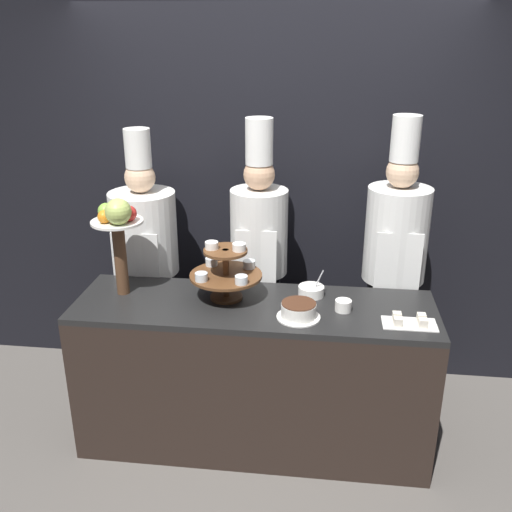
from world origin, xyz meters
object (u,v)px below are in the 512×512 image
(tiered_stand, at_px, (226,271))
(cake_square_tray, at_px, (410,321))
(fruit_pedestal, at_px, (118,225))
(chef_left, at_px, (146,258))
(chef_center_right, at_px, (394,260))
(cup_white, at_px, (343,305))
(cake_round, at_px, (299,311))
(chef_center_left, at_px, (259,256))
(serving_bowl_far, at_px, (311,291))

(tiered_stand, relative_size, cake_square_tray, 1.47)
(fruit_pedestal, height_order, cake_square_tray, fruit_pedestal)
(tiered_stand, xyz_separation_m, chef_left, (-0.60, 0.44, -0.13))
(chef_center_right, bearing_deg, cake_square_tray, -88.06)
(cup_white, xyz_separation_m, cake_square_tray, (0.34, -0.12, -0.01))
(cup_white, distance_m, cake_square_tray, 0.36)
(fruit_pedestal, distance_m, chef_center_right, 1.66)
(cup_white, bearing_deg, chef_left, 157.62)
(cake_square_tray, bearing_deg, chef_left, 158.28)
(fruit_pedestal, bearing_deg, chef_center_right, 16.33)
(cake_round, relative_size, chef_left, 0.13)
(tiered_stand, bearing_deg, fruit_pedestal, -178.07)
(tiered_stand, relative_size, chef_center_left, 0.22)
(cake_round, relative_size, cake_square_tray, 0.84)
(chef_left, distance_m, chef_center_left, 0.74)
(chef_center_right, bearing_deg, fruit_pedestal, -163.67)
(cake_round, bearing_deg, chef_center_right, 48.69)
(cake_square_tray, distance_m, chef_center_left, 1.07)
(fruit_pedestal, bearing_deg, cake_square_tray, -6.38)
(cake_round, relative_size, chef_center_left, 0.13)
(cake_square_tray, height_order, serving_bowl_far, serving_bowl_far)
(cake_square_tray, bearing_deg, chef_center_right, 91.94)
(tiered_stand, distance_m, cake_round, 0.48)
(chef_left, distance_m, chef_center_right, 1.58)
(chef_left, bearing_deg, tiered_stand, -36.03)
(cake_square_tray, relative_size, chef_center_left, 0.15)
(cup_white, height_order, chef_center_left, chef_center_left)
(cake_round, bearing_deg, tiered_stand, 155.53)
(tiered_stand, distance_m, chef_left, 0.76)
(cake_square_tray, relative_size, serving_bowl_far, 1.75)
(cake_round, bearing_deg, serving_bowl_far, 78.32)
(cup_white, xyz_separation_m, chef_left, (-1.26, 0.52, 0.01))
(cup_white, height_order, cake_square_tray, cup_white)
(serving_bowl_far, relative_size, chef_left, 0.09)
(cake_round, relative_size, serving_bowl_far, 1.47)
(serving_bowl_far, bearing_deg, cake_round, -101.68)
(chef_center_left, bearing_deg, serving_bowl_far, -45.38)
(fruit_pedestal, height_order, cake_round, fruit_pedestal)
(cake_square_tray, xyz_separation_m, chef_center_right, (-0.02, 0.64, 0.09))
(tiered_stand, relative_size, cake_round, 1.75)
(serving_bowl_far, relative_size, chef_center_left, 0.09)
(tiered_stand, relative_size, chef_left, 0.23)
(cup_white, distance_m, chef_center_left, 0.74)
(tiered_stand, bearing_deg, serving_bowl_far, 10.95)
(tiered_stand, xyz_separation_m, fruit_pedestal, (-0.59, -0.02, 0.25))
(fruit_pedestal, relative_size, chef_center_left, 0.31)
(cake_square_tray, bearing_deg, cup_white, 160.81)
(tiered_stand, bearing_deg, cake_square_tray, -11.23)
(fruit_pedestal, bearing_deg, serving_bowl_far, 5.99)
(cake_square_tray, xyz_separation_m, chef_left, (-1.60, 0.64, 0.02))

